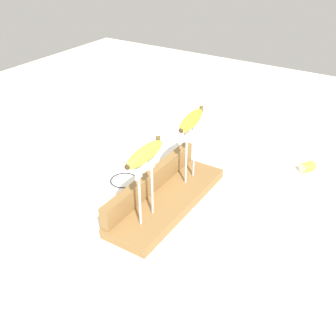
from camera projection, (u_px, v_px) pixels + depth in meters
ground_plane at (168, 205)px, 1.21m from camera, size 3.00×3.00×0.00m
wooden_board at (168, 200)px, 1.20m from camera, size 0.45×0.15×0.03m
board_backstop at (151, 181)px, 1.20m from camera, size 0.45×0.03×0.07m
fork_stand_left at (146, 185)px, 1.05m from camera, size 0.08×0.01×0.18m
fork_stand_right at (190, 149)px, 1.22m from camera, size 0.07×0.01×0.18m
banana_raised_left at (145, 154)px, 1.00m from camera, size 0.16×0.04×0.04m
banana_raised_right at (191, 120)px, 1.17m from camera, size 0.16×0.06×0.04m
fork_fallen_near at (188, 301)px, 0.90m from camera, size 0.17×0.11×0.01m
banana_chunk_near at (307, 167)px, 1.36m from camera, size 0.06×0.05×0.04m
wire_coil at (124, 180)px, 1.32m from camera, size 0.09×0.09×0.00m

